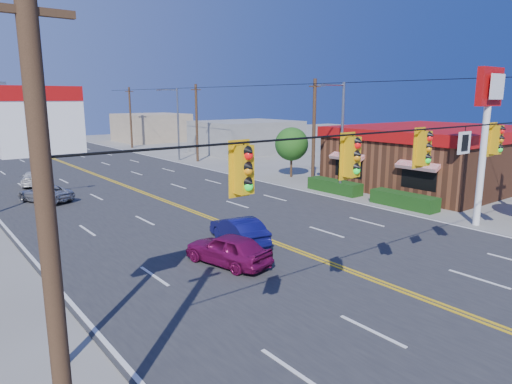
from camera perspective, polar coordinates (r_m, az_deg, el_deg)
ground at (r=17.22m, az=21.11°, el=-12.87°), size 160.00×160.00×0.00m
road at (r=31.72m, az=-11.40°, el=-1.11°), size 20.00×120.00×0.06m
signal_span at (r=15.79m, az=22.18°, el=3.39°), size 24.32×0.34×9.00m
kfc at (r=39.26m, az=21.48°, el=4.22°), size 16.30×12.40×4.70m
kfc_pylon at (r=27.39m, az=26.89°, el=8.59°), size 2.20×0.36×8.50m
pizza_hut_sign at (r=12.19m, az=-24.69°, el=2.38°), size 1.90×0.30×6.85m
streetlight_se at (r=32.86m, az=10.48°, el=7.28°), size 2.55×0.25×8.00m
streetlight_ne at (r=51.96m, az=-9.92°, el=8.85°), size 2.55×0.25×8.00m
utility_pole_near at (r=36.64m, az=7.23°, el=7.32°), size 0.28×0.28×8.40m
utility_pole_mid at (r=50.93m, az=-7.42°, el=8.51°), size 0.28×0.28×8.40m
utility_pole_far at (r=67.03m, az=-15.41°, el=8.94°), size 0.28×0.28×8.40m
tree_kfc_rear at (r=40.52m, az=4.47°, el=5.99°), size 2.94×2.94×4.41m
bld_east_mid at (r=59.84m, az=-1.20°, el=6.95°), size 12.00×10.00×4.00m
bld_east_far at (r=77.19m, az=-12.97°, el=7.87°), size 10.00×10.00×4.40m
car_magenta at (r=19.26m, az=-3.53°, el=-7.29°), size 2.45×4.21×1.35m
car_blue at (r=21.91m, az=-2.16°, el=-4.96°), size 2.03×4.16×1.31m
car_white at (r=40.55m, az=-26.06°, el=1.47°), size 2.67×4.25×1.15m
car_silver at (r=33.80m, az=-24.87°, el=-0.26°), size 3.30×4.50×1.14m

